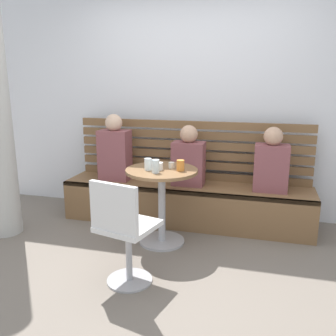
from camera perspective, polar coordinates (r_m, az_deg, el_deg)
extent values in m
plane|color=#70665B|center=(3.09, -2.27, -16.62)|extent=(8.00, 8.00, 0.00)
cube|color=silver|center=(4.26, 4.26, 12.24)|extent=(5.20, 0.10, 2.90)
cube|color=brown|center=(4.06, 2.76, -5.56)|extent=(2.70, 0.52, 0.44)
cube|color=brown|center=(3.77, 2.01, -3.87)|extent=(2.70, 0.04, 0.04)
cube|color=brown|center=(4.20, 3.51, -1.12)|extent=(2.65, 0.04, 0.09)
cube|color=brown|center=(4.17, 3.53, 0.56)|extent=(2.65, 0.04, 0.09)
cube|color=brown|center=(4.15, 3.56, 2.09)|extent=(2.65, 0.04, 0.09)
cube|color=brown|center=(4.13, 3.58, 3.63)|extent=(2.65, 0.04, 0.09)
cube|color=brown|center=(4.11, 3.60, 5.18)|extent=(2.65, 0.04, 0.09)
cube|color=brown|center=(4.09, 3.63, 6.75)|extent=(2.65, 0.04, 0.09)
cylinder|color=#ADADB2|center=(3.66, -0.95, -11.32)|extent=(0.44, 0.44, 0.02)
cylinder|color=#ADADB2|center=(3.52, -0.97, -6.08)|extent=(0.07, 0.07, 0.69)
cylinder|color=brown|center=(3.42, -0.99, -0.42)|extent=(0.68, 0.68, 0.03)
cylinder|color=#ADADB2|center=(3.05, -6.02, -17.02)|extent=(0.36, 0.36, 0.02)
cylinder|color=#ADADB2|center=(2.94, -6.13, -13.38)|extent=(0.05, 0.05, 0.45)
cube|color=silver|center=(2.84, -6.26, -8.98)|extent=(0.48, 0.48, 0.04)
cube|color=silver|center=(2.64, -8.50, -6.19)|extent=(0.40, 0.14, 0.36)
cube|color=brown|center=(4.16, -8.31, 1.99)|extent=(0.34, 0.22, 0.57)
sphere|color=#DBB293|center=(4.10, -8.49, 7.03)|extent=(0.19, 0.19, 0.19)
cube|color=brown|center=(3.85, 15.83, -0.01)|extent=(0.34, 0.22, 0.48)
sphere|color=tan|center=(3.79, 16.15, 4.78)|extent=(0.19, 0.19, 0.19)
cube|color=brown|center=(3.93, 3.21, 0.69)|extent=(0.34, 0.22, 0.47)
sphere|color=tan|center=(3.87, 3.28, 5.31)|extent=(0.19, 0.19, 0.19)
cylinder|color=orange|center=(3.35, 1.96, 0.41)|extent=(0.07, 0.07, 0.10)
cylinder|color=silver|center=(3.27, -1.96, 0.27)|extent=(0.07, 0.07, 0.12)
cylinder|color=white|center=(3.38, -1.46, 0.29)|extent=(0.08, 0.08, 0.07)
cylinder|color=white|center=(3.37, -3.14, 0.60)|extent=(0.07, 0.07, 0.11)
cylinder|color=silver|center=(3.45, 0.55, 0.45)|extent=(0.06, 0.06, 0.05)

